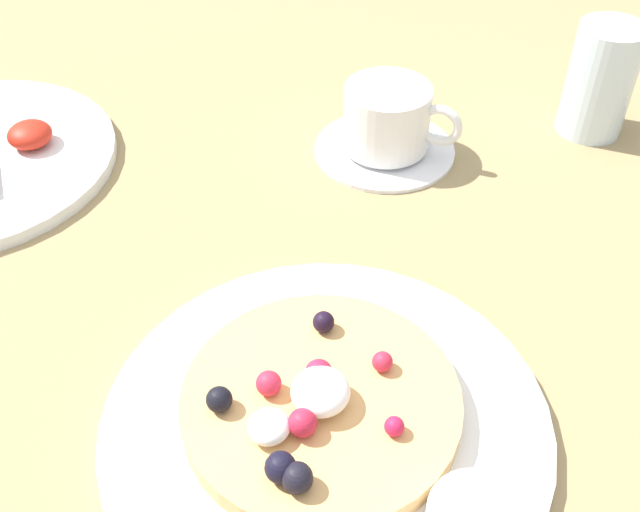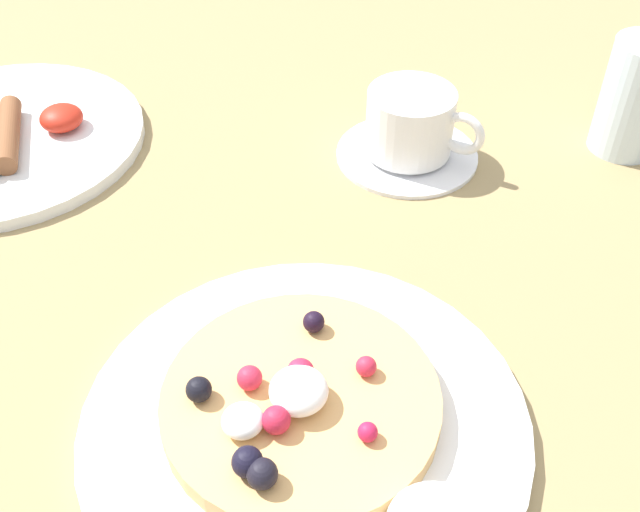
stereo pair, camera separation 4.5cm
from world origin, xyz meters
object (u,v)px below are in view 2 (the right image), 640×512
pancake_plate (305,422)px  coffee_saucer (407,153)px  water_glass (635,97)px  coffee_cup (412,121)px

pancake_plate → coffee_saucer: pancake_plate is taller
pancake_plate → water_glass: (0.28, 0.33, 0.05)m
coffee_cup → water_glass: water_glass is taller
pancake_plate → coffee_saucer: size_ratio=2.18×
pancake_plate → coffee_saucer: (0.08, 0.31, -0.00)m
coffee_saucer → water_glass: (0.20, 0.03, 0.05)m
pancake_plate → coffee_cup: bearing=75.8°
coffee_saucer → coffee_cup: size_ratio=1.26×
pancake_plate → water_glass: water_glass is taller
coffee_saucer → water_glass: water_glass is taller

